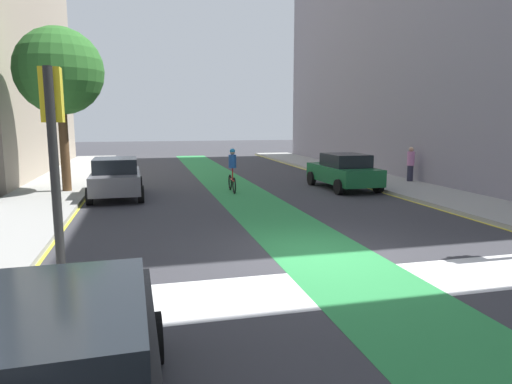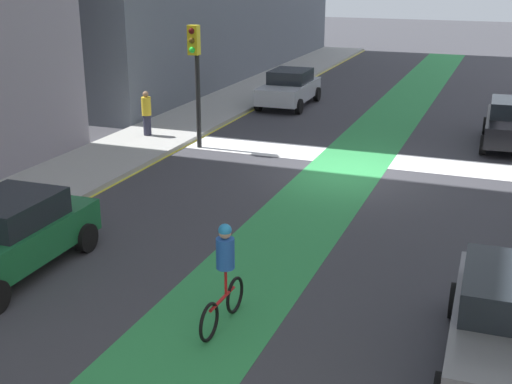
# 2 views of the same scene
# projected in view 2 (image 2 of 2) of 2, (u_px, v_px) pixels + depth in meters

# --- Properties ---
(ground_plane) EXTENTS (120.00, 120.00, 0.00)m
(ground_plane) POSITION_uv_depth(u_px,v_px,m) (345.00, 175.00, 20.19)
(ground_plane) COLOR #38383D
(bike_lane_paint) EXTENTS (2.40, 60.00, 0.01)m
(bike_lane_paint) POSITION_uv_depth(u_px,v_px,m) (341.00, 174.00, 20.24)
(bike_lane_paint) COLOR #2D8C47
(bike_lane_paint) RESTS_ON ground_plane
(crosswalk_band) EXTENTS (12.00, 1.80, 0.01)m
(crosswalk_band) POSITION_uv_depth(u_px,v_px,m) (360.00, 158.00, 21.96)
(crosswalk_band) COLOR silver
(crosswalk_band) RESTS_ON ground_plane
(sidewalk_right) EXTENTS (3.00, 60.00, 0.15)m
(sidewalk_right) POSITION_uv_depth(u_px,v_px,m) (128.00, 149.00, 22.71)
(sidewalk_right) COLOR #9E9E99
(sidewalk_right) RESTS_ON ground_plane
(curb_stripe_right) EXTENTS (0.16, 60.00, 0.01)m
(curb_stripe_right) POSITION_uv_depth(u_px,v_px,m) (168.00, 155.00, 22.22)
(curb_stripe_right) COLOR yellow
(curb_stripe_right) RESTS_ON ground_plane
(traffic_signal_near_right) EXTENTS (0.35, 0.52, 4.12)m
(traffic_signal_near_right) POSITION_uv_depth(u_px,v_px,m) (196.00, 63.00, 22.18)
(traffic_signal_near_right) COLOR black
(traffic_signal_near_right) RESTS_ON ground_plane
(car_silver_right_near) EXTENTS (2.10, 4.24, 1.57)m
(car_silver_right_near) POSITION_uv_depth(u_px,v_px,m) (289.00, 88.00, 29.71)
(car_silver_right_near) COLOR #B2B7BF
(car_silver_right_near) RESTS_ON ground_plane
(car_green_right_far) EXTENTS (2.10, 4.24, 1.57)m
(car_green_right_far) POSITION_uv_depth(u_px,v_px,m) (6.00, 236.00, 13.62)
(car_green_right_far) COLOR #196033
(car_green_right_far) RESTS_ON ground_plane
(cyclist_in_lane) EXTENTS (0.32, 1.73, 1.86)m
(cyclist_in_lane) POSITION_uv_depth(u_px,v_px,m) (224.00, 273.00, 11.59)
(cyclist_in_lane) COLOR black
(cyclist_in_lane) RESTS_ON ground_plane
(pedestrian_sidewalk_right_b) EXTENTS (0.34, 0.34, 1.59)m
(pedestrian_sidewalk_right_b) POSITION_uv_depth(u_px,v_px,m) (147.00, 113.00, 23.99)
(pedestrian_sidewalk_right_b) COLOR #262638
(pedestrian_sidewalk_right_b) RESTS_ON sidewalk_right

